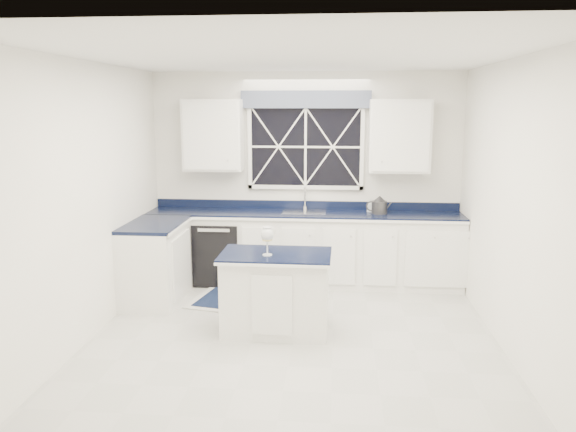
# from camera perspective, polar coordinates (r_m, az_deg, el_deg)

# --- Properties ---
(ground) EXTENTS (4.50, 4.50, 0.00)m
(ground) POSITION_cam_1_polar(r_m,az_deg,el_deg) (5.55, 0.38, -13.03)
(ground) COLOR #B3B3AE
(ground) RESTS_ON ground
(back_wall) EXTENTS (4.00, 0.10, 2.70)m
(back_wall) POSITION_cam_1_polar(r_m,az_deg,el_deg) (7.36, 1.80, 3.95)
(back_wall) COLOR white
(back_wall) RESTS_ON ground
(base_cabinets) EXTENTS (3.99, 1.60, 0.90)m
(base_cabinets) POSITION_cam_1_polar(r_m,az_deg,el_deg) (7.11, -1.13, -3.71)
(base_cabinets) COLOR white
(base_cabinets) RESTS_ON ground
(countertop) EXTENTS (3.98, 0.64, 0.04)m
(countertop) POSITION_cam_1_polar(r_m,az_deg,el_deg) (7.13, 1.64, 0.22)
(countertop) COLOR black
(countertop) RESTS_ON base_cabinets
(dishwasher) EXTENTS (0.60, 0.58, 0.82)m
(dishwasher) POSITION_cam_1_polar(r_m,az_deg,el_deg) (7.39, -6.94, -3.53)
(dishwasher) COLOR black
(dishwasher) RESTS_ON ground
(window) EXTENTS (1.65, 0.09, 1.26)m
(window) POSITION_cam_1_polar(r_m,az_deg,el_deg) (7.27, 1.80, 7.66)
(window) COLOR black
(window) RESTS_ON ground
(upper_cabinets) EXTENTS (3.10, 0.34, 0.90)m
(upper_cabinets) POSITION_cam_1_polar(r_m,az_deg,el_deg) (7.15, 1.75, 8.16)
(upper_cabinets) COLOR white
(upper_cabinets) RESTS_ON ground
(faucet) EXTENTS (0.05, 0.20, 0.30)m
(faucet) POSITION_cam_1_polar(r_m,az_deg,el_deg) (7.29, 1.74, 1.89)
(faucet) COLOR silver
(faucet) RESTS_ON countertop
(island) EXTENTS (1.11, 0.68, 0.82)m
(island) POSITION_cam_1_polar(r_m,az_deg,el_deg) (5.74, -1.24, -7.76)
(island) COLOR white
(island) RESTS_ON ground
(rug) EXTENTS (1.57, 1.14, 0.02)m
(rug) POSITION_cam_1_polar(r_m,az_deg,el_deg) (6.68, -3.53, -8.68)
(rug) COLOR #B3B3AE
(rug) RESTS_ON ground
(kettle) EXTENTS (0.32, 0.22, 0.23)m
(kettle) POSITION_cam_1_polar(r_m,az_deg,el_deg) (7.12, 9.24, 1.07)
(kettle) COLOR #323235
(kettle) RESTS_ON countertop
(wine_glass) EXTENTS (0.12, 0.12, 0.29)m
(wine_glass) POSITION_cam_1_polar(r_m,az_deg,el_deg) (5.50, -2.12, -2.02)
(wine_glass) COLOR silver
(wine_glass) RESTS_ON island
(soap_bottle) EXTENTS (0.10, 0.10, 0.16)m
(soap_bottle) POSITION_cam_1_polar(r_m,az_deg,el_deg) (7.22, 8.40, 1.06)
(soap_bottle) COLOR silver
(soap_bottle) RESTS_ON countertop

